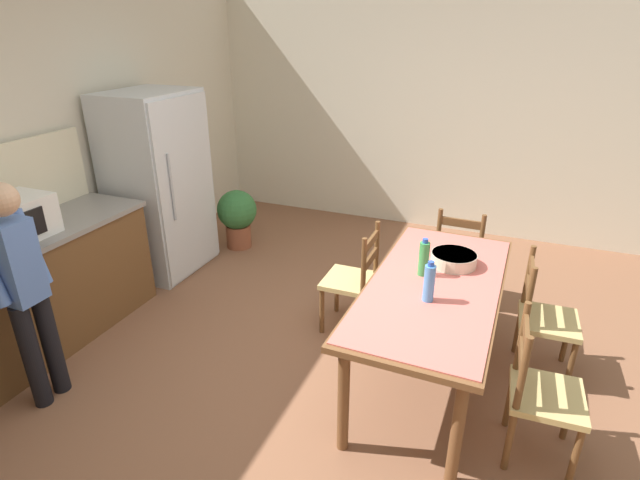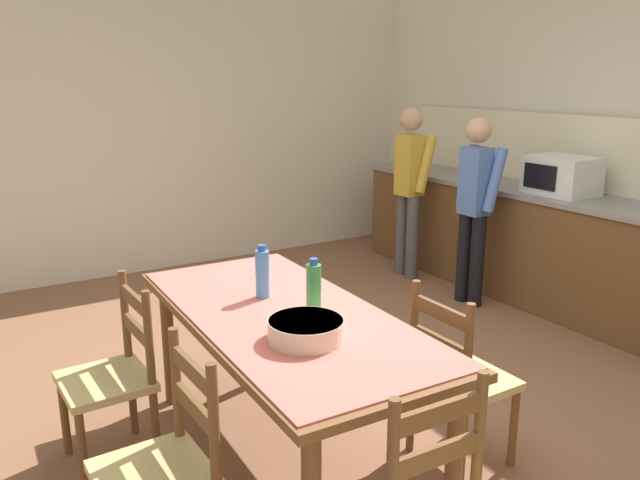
% 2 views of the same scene
% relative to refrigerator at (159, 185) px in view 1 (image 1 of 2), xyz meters
% --- Properties ---
extents(ground_plane, '(8.32, 8.32, 0.00)m').
position_rel_refrigerator_xyz_m(ground_plane, '(-1.04, -2.19, -0.90)').
color(ground_plane, brown).
extents(wall_back, '(6.52, 0.12, 2.90)m').
position_rel_refrigerator_xyz_m(wall_back, '(-1.04, 0.47, 0.55)').
color(wall_back, beige).
rests_on(wall_back, ground).
extents(wall_right, '(0.12, 5.20, 2.90)m').
position_rel_refrigerator_xyz_m(wall_right, '(2.22, -2.19, 0.55)').
color(wall_right, beige).
rests_on(wall_right, ground).
extents(refrigerator, '(0.87, 0.73, 1.79)m').
position_rel_refrigerator_xyz_m(refrigerator, '(0.00, 0.00, 0.00)').
color(refrigerator, silver).
rests_on(refrigerator, ground).
extents(microwave, '(0.50, 0.39, 0.30)m').
position_rel_refrigerator_xyz_m(microwave, '(-1.55, 0.02, 0.19)').
color(microwave, white).
rests_on(microwave, kitchen_counter).
extents(dining_table, '(1.90, 0.89, 0.78)m').
position_rel_refrigerator_xyz_m(dining_table, '(-0.79, -2.86, -0.20)').
color(dining_table, brown).
rests_on(dining_table, ground).
extents(bottle_near_centre, '(0.07, 0.07, 0.27)m').
position_rel_refrigerator_xyz_m(bottle_near_centre, '(-1.03, -2.86, 0.01)').
color(bottle_near_centre, '#4C8ED6').
rests_on(bottle_near_centre, dining_table).
extents(bottle_off_centre, '(0.07, 0.07, 0.27)m').
position_rel_refrigerator_xyz_m(bottle_off_centre, '(-0.70, -2.76, 0.01)').
color(bottle_off_centre, green).
rests_on(bottle_off_centre, dining_table).
extents(serving_bowl, '(0.32, 0.32, 0.09)m').
position_rel_refrigerator_xyz_m(serving_bowl, '(-0.47, -2.94, -0.07)').
color(serving_bowl, beige).
rests_on(serving_bowl, dining_table).
extents(chair_side_near_right, '(0.43, 0.41, 0.91)m').
position_rel_refrigerator_xyz_m(chair_side_near_right, '(-0.39, -3.59, -0.46)').
color(chair_side_near_right, brown).
rests_on(chair_side_near_right, ground).
extents(chair_side_far_right, '(0.42, 0.40, 0.91)m').
position_rel_refrigerator_xyz_m(chair_side_far_right, '(-0.35, -2.16, -0.46)').
color(chair_side_far_right, brown).
rests_on(chair_side_far_right, ground).
extents(chair_side_near_left, '(0.44, 0.42, 0.91)m').
position_rel_refrigerator_xyz_m(chair_side_near_left, '(-1.24, -3.57, -0.46)').
color(chair_side_near_left, brown).
rests_on(chair_side_near_left, ground).
extents(chair_head_end, '(0.41, 0.43, 0.91)m').
position_rel_refrigerator_xyz_m(chair_head_end, '(0.44, -2.89, -0.46)').
color(chair_head_end, brown).
rests_on(chair_head_end, ground).
extents(person_at_counter, '(0.39, 0.27, 1.54)m').
position_rel_refrigerator_xyz_m(person_at_counter, '(-1.95, -0.50, -0.03)').
color(person_at_counter, black).
rests_on(person_at_counter, ground).
extents(potted_plant, '(0.44, 0.44, 0.67)m').
position_rel_refrigerator_xyz_m(potted_plant, '(0.71, -0.43, -0.51)').
color(potted_plant, brown).
rests_on(potted_plant, ground).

